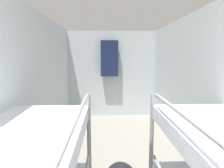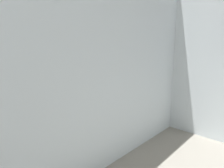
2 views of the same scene
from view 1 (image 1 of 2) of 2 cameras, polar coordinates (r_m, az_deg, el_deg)
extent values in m
cube|color=silver|center=(2.69, -23.63, -2.79)|extent=(0.06, 5.61, 2.23)
cube|color=silver|center=(2.82, 25.94, -2.43)|extent=(0.06, 5.61, 2.23)
cube|color=silver|center=(5.25, -0.16, 2.80)|extent=(2.37, 0.06, 2.23)
cylinder|color=gray|center=(2.29, -6.53, -17.68)|extent=(0.04, 0.04, 1.18)
cube|color=silver|center=(1.43, -26.55, -17.21)|extent=(0.78, 1.82, 0.14)
cylinder|color=gray|center=(1.24, -10.26, -9.86)|extent=(0.03, 1.55, 0.03)
cylinder|color=gray|center=(2.34, 11.17, -17.23)|extent=(0.04, 0.04, 1.18)
cylinder|color=gray|center=(1.33, 20.68, -9.07)|extent=(0.03, 1.55, 0.03)
cube|color=#192347|center=(5.08, -0.73, 7.30)|extent=(0.44, 0.12, 0.90)
camera|label=2|loc=(2.67, 2.99, -1.11)|focal=28.00mm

